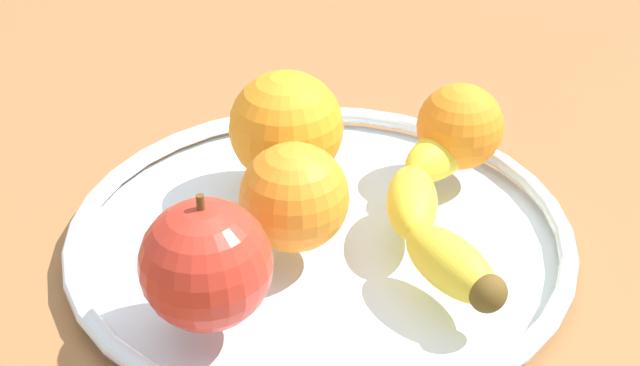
{
  "coord_description": "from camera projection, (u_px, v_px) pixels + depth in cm",
  "views": [
    {
      "loc": [
        46.28,
        -8.07,
        35.1
      ],
      "look_at": [
        0.0,
        0.0,
        4.8
      ],
      "focal_mm": 50.22,
      "sensor_mm": 36.0,
      "label": 1
    }
  ],
  "objects": [
    {
      "name": "apple",
      "position": [
        206.0,
        264.0,
        0.48
      ],
      "size": [
        7.31,
        7.31,
        8.11
      ],
      "color": "red",
      "rests_on": "fruit_bowl"
    },
    {
      "name": "orange_back_right",
      "position": [
        294.0,
        197.0,
        0.54
      ],
      "size": [
        6.74,
        6.74,
        6.74
      ],
      "primitive_type": "sphere",
      "color": "orange",
      "rests_on": "fruit_bowl"
    },
    {
      "name": "fruit_bowl",
      "position": [
        320.0,
        233.0,
        0.58
      ],
      "size": [
        32.66,
        32.66,
        1.8
      ],
      "color": "silver",
      "rests_on": "ground_plane"
    },
    {
      "name": "banana",
      "position": [
        436.0,
        206.0,
        0.56
      ],
      "size": [
        19.78,
        9.73,
        3.24
      ],
      "rotation": [
        0.0,
        0.0,
        -0.24
      ],
      "color": "gold",
      "rests_on": "fruit_bowl"
    },
    {
      "name": "ground_plane",
      "position": [
        320.0,
        269.0,
        0.6
      ],
      "size": [
        169.19,
        169.19,
        4.0
      ],
      "primitive_type": "cube",
      "color": "brown"
    },
    {
      "name": "orange_front_left",
      "position": [
        286.0,
        127.0,
        0.6
      ],
      "size": [
        7.77,
        7.77,
        7.77
      ],
      "primitive_type": "sphere",
      "color": "orange",
      "rests_on": "fruit_bowl"
    },
    {
      "name": "orange_center",
      "position": [
        460.0,
        126.0,
        0.62
      ],
      "size": [
        6.05,
        6.05,
        6.05
      ],
      "primitive_type": "sphere",
      "color": "orange",
      "rests_on": "fruit_bowl"
    }
  ]
}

